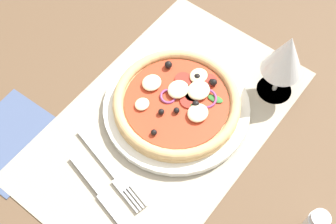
{
  "coord_description": "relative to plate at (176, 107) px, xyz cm",
  "views": [
    {
      "loc": [
        31.0,
        24.93,
        71.89
      ],
      "look_at": [
        -1.05,
        0.0,
        2.71
      ],
      "focal_mm": 49.89,
      "sensor_mm": 36.0,
      "label": 1
    }
  ],
  "objects": [
    {
      "name": "ground_plane",
      "position": [
        3.5,
        0.01,
        -2.25
      ],
      "size": [
        190.0,
        140.0,
        2.4
      ],
      "primitive_type": "cube",
      "color": "brown"
    },
    {
      "name": "wine_glass",
      "position": [
        -14.46,
        11.52,
        9.08
      ],
      "size": [
        7.2,
        7.2,
        14.9
      ],
      "color": "silver",
      "rests_on": "ground_plane"
    },
    {
      "name": "placemat",
      "position": [
        3.5,
        0.01,
        -0.85
      ],
      "size": [
        51.67,
        31.89,
        0.4
      ],
      "primitive_type": "cube",
      "color": "#A39984",
      "rests_on": "ground_plane"
    },
    {
      "name": "plate",
      "position": [
        0.0,
        0.0,
        0.0
      ],
      "size": [
        25.97,
        25.97,
        1.31
      ],
      "primitive_type": "cylinder",
      "color": "silver",
      "rests_on": "placemat"
    },
    {
      "name": "fork",
      "position": [
        16.23,
        -0.73,
        -0.43
      ],
      "size": [
        5.6,
        17.87,
        0.44
      ],
      "rotation": [
        0.0,
        0.0,
        1.34
      ],
      "color": "silver",
      "rests_on": "placemat"
    },
    {
      "name": "napkin",
      "position": [
        22.43,
        -18.86,
        -0.87
      ],
      "size": [
        16.47,
        14.95,
        0.36
      ],
      "primitive_type": "cube",
      "rotation": [
        0.0,
        0.0,
        0.04
      ],
      "color": "#425175",
      "rests_on": "ground_plane"
    },
    {
      "name": "pizza",
      "position": [
        -0.16,
        0.02,
        1.77
      ],
      "size": [
        22.36,
        22.36,
        2.69
      ],
      "color": "tan",
      "rests_on": "plate"
    },
    {
      "name": "knife",
      "position": [
        20.39,
        1.89,
        -0.4
      ],
      "size": [
        6.01,
        19.87,
        0.62
      ],
      "rotation": [
        0.0,
        0.0,
        1.35
      ],
      "color": "silver",
      "rests_on": "placemat"
    }
  ]
}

